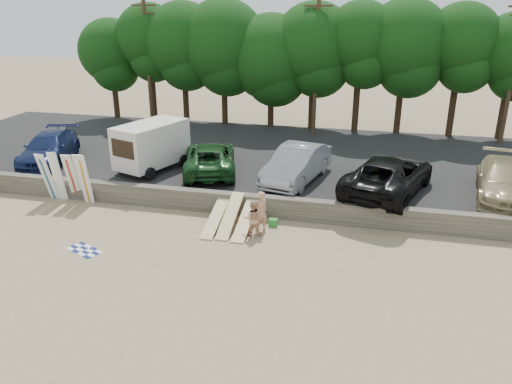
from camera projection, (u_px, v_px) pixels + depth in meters
ground at (216, 241)px, 20.71m from camera, size 120.00×120.00×0.00m
seawall at (235, 203)px, 23.25m from camera, size 44.00×0.50×1.00m
parking_lot at (268, 159)px, 30.10m from camera, size 44.00×14.50×0.70m
treeline at (286, 46)px, 34.40m from camera, size 32.71×6.23×8.89m
utility_poles at (316, 64)px, 32.82m from camera, size 25.80×0.26×9.00m
box_trailer at (151, 144)px, 26.70m from camera, size 3.28×4.48×2.57m
car_0 at (49, 148)px, 28.22m from camera, size 3.63×5.96×1.61m
car_1 at (210, 158)px, 26.62m from camera, size 4.14×6.17×1.57m
car_2 at (297, 164)px, 25.23m from camera, size 3.10×5.76×1.80m
car_3 at (388, 175)px, 23.68m from camera, size 4.90×7.13×1.81m
car_4 at (505, 181)px, 23.08m from camera, size 3.20×6.10×1.69m
surfboard_upright_0 at (47, 177)px, 24.44m from camera, size 0.55×0.80×2.52m
surfboard_upright_1 at (58, 176)px, 24.43m from camera, size 0.51×0.54×2.57m
surfboard_upright_2 at (72, 178)px, 24.33m from camera, size 0.57×0.78×2.52m
surfboard_upright_3 at (83, 178)px, 24.26m from camera, size 0.56×0.72×2.54m
surfboard_upright_4 at (85, 179)px, 24.02m from camera, size 0.52×0.56×2.57m
surfboard_low_0 at (216, 217)px, 21.96m from camera, size 0.56×2.92×0.85m
surfboard_low_1 at (230, 216)px, 21.80m from camera, size 0.56×2.83×1.12m
surfboard_low_2 at (246, 220)px, 21.66m from camera, size 0.56×2.90×0.91m
beachgoer_a at (260, 211)px, 21.36m from camera, size 0.78×0.77×1.82m
beachgoer_b at (253, 218)px, 20.96m from camera, size 0.87×0.74×1.58m
cooler at (273, 222)px, 22.09m from camera, size 0.41×0.34×0.32m
gear_bag at (242, 220)px, 22.45m from camera, size 0.35×0.31×0.22m
beach_towel at (85, 250)px, 19.97m from camera, size 1.98×1.98×0.00m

